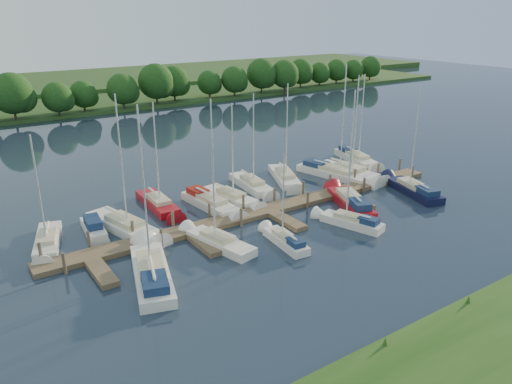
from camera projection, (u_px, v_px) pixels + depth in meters
ground at (326, 245)px, 38.72m from camera, size 260.00×260.00×0.00m
dock at (272, 213)px, 44.35m from camera, size 40.00×6.00×0.40m
mooring_pilings at (265, 205)px, 45.08m from camera, size 38.24×2.84×2.00m
far_shore at (69, 102)px, 97.03m from camera, size 180.00×30.00×0.60m
distant_hill at (41, 84)px, 116.36m from camera, size 220.00×40.00×1.40m
treeline at (126, 87)px, 89.03m from camera, size 148.21×9.49×8.25m
sailboat_n_0 at (48, 243)px, 38.44m from camera, size 3.41×7.27×9.22m
motorboat at (94, 229)px, 40.71m from camera, size 1.99×5.22×1.51m
sailboat_n_2 at (126, 228)px, 41.06m from camera, size 4.01×9.32×11.73m
sailboat_n_3 at (159, 205)px, 45.83m from camera, size 2.17×7.99×10.19m
sailboat_n_4 at (211, 205)px, 45.80m from camera, size 2.55×8.24×10.53m
sailboat_n_5 at (232, 199)px, 47.45m from camera, size 2.91×7.72×9.77m
sailboat_n_6 at (252, 186)px, 50.80m from camera, size 2.60×7.96×10.15m
sailboat_n_7 at (285, 179)px, 53.03m from camera, size 4.66×8.29×10.67m
sailboat_n_8 at (336, 174)px, 54.23m from camera, size 4.24×10.02×12.52m
sailboat_n_9 at (350, 173)px, 54.75m from camera, size 3.03×8.93×11.33m
sailboat_n_10 at (357, 159)px, 59.76m from camera, size 3.73×8.53×10.75m
sailboat_s_0 at (151, 273)px, 33.98m from camera, size 4.54×9.65×12.20m
sailboat_s_1 at (217, 242)px, 38.51m from camera, size 3.08×7.41×9.46m
sailboat_s_2 at (285, 241)px, 38.74m from camera, size 1.85×5.83×7.53m
sailboat_s_3 at (350, 222)px, 42.06m from camera, size 3.11×6.35×8.30m
sailboat_s_4 at (350, 203)px, 46.26m from camera, size 4.69×8.51×11.12m
sailboat_s_5 at (412, 190)px, 49.54m from camera, size 3.83×8.45×10.77m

